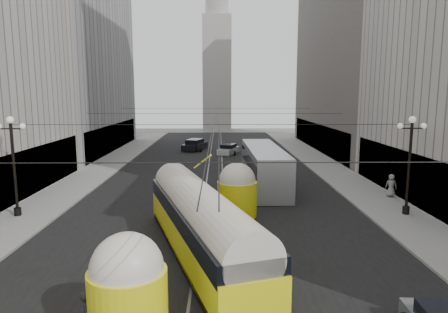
{
  "coord_description": "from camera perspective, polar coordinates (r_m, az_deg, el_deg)",
  "views": [
    {
      "loc": [
        0.4,
        -7.0,
        7.91
      ],
      "look_at": [
        0.7,
        16.79,
        4.16
      ],
      "focal_mm": 32.0,
      "sensor_mm": 36.0,
      "label": 1
    }
  ],
  "objects": [
    {
      "name": "building_left_far",
      "position": [
        59.01,
        -21.67,
        14.57
      ],
      "size": [
        12.6,
        28.6,
        28.6
      ],
      "color": "#999999",
      "rests_on": "ground"
    },
    {
      "name": "sedan_dark_far",
      "position": [
        56.59,
        -4.2,
        1.63
      ],
      "size": [
        3.54,
        5.39,
        1.58
      ],
      "color": "black",
      "rests_on": "ground"
    },
    {
      "name": "pedestrian_sidewalk_right",
      "position": [
        32.84,
        22.78,
        -3.85
      ],
      "size": [
        0.94,
        0.67,
        1.75
      ],
      "primitive_type": "imported",
      "rotation": [
        0.0,
        0.0,
        2.96
      ],
      "color": "gray",
      "rests_on": "sidewalk_right"
    },
    {
      "name": "sedan_white_far",
      "position": [
        52.86,
        0.64,
        1.0
      ],
      "size": [
        3.09,
        4.51,
        1.32
      ],
      "color": "white",
      "rests_on": "ground"
    },
    {
      "name": "distant_tower",
      "position": [
        87.29,
        -1.01,
        13.59
      ],
      "size": [
        6.0,
        6.0,
        31.36
      ],
      "color": "#B2AFA8",
      "rests_on": "ground"
    },
    {
      "name": "road",
      "position": [
        40.29,
        -1.28,
        -2.37
      ],
      "size": [
        20.0,
        85.0,
        0.02
      ],
      "primitive_type": "cube",
      "color": "black",
      "rests_on": "ground"
    },
    {
      "name": "sidewalk_right",
      "position": [
        45.22,
        14.15,
        -1.29
      ],
      "size": [
        4.0,
        72.0,
        0.15
      ],
      "primitive_type": "cube",
      "color": "gray",
      "rests_on": "ground"
    },
    {
      "name": "lamppost_left_mid",
      "position": [
        28.49,
        -27.87,
        -0.5
      ],
      "size": [
        1.86,
        0.44,
        6.37
      ],
      "color": "black",
      "rests_on": "sidewalk_left"
    },
    {
      "name": "building_right_far",
      "position": [
        58.99,
        19.53,
        16.65
      ],
      "size": [
        12.6,
        32.6,
        32.6
      ],
      "color": "#514C47",
      "rests_on": "ground"
    },
    {
      "name": "streetcar",
      "position": [
        19.69,
        -3.36,
        -9.3
      ],
      "size": [
        6.72,
        15.63,
        3.57
      ],
      "color": "#F5F115",
      "rests_on": "ground"
    },
    {
      "name": "catenary",
      "position": [
        38.55,
        -1.15,
        5.94
      ],
      "size": [
        25.0,
        72.0,
        0.23
      ],
      "color": "black",
      "rests_on": "ground"
    },
    {
      "name": "sidewalk_left",
      "position": [
        45.44,
        -16.56,
        -1.35
      ],
      "size": [
        4.0,
        72.0,
        0.15
      ],
      "primitive_type": "cube",
      "color": "gray",
      "rests_on": "ground"
    },
    {
      "name": "rail_left",
      "position": [
        40.31,
        -2.35,
        -2.37
      ],
      "size": [
        0.12,
        85.0,
        0.04
      ],
      "primitive_type": "cube",
      "color": "gray",
      "rests_on": "ground"
    },
    {
      "name": "city_bus",
      "position": [
        34.61,
        5.73,
        -1.2
      ],
      "size": [
        3.04,
        13.21,
        3.34
      ],
      "color": "#A8ABAD",
      "rests_on": "ground"
    },
    {
      "name": "lamppost_right_mid",
      "position": [
        28.13,
        24.98,
        -0.4
      ],
      "size": [
        1.86,
        0.44,
        6.37
      ],
      "color": "black",
      "rests_on": "sidewalk_right"
    },
    {
      "name": "rail_right",
      "position": [
        40.29,
        -0.21,
        -2.36
      ],
      "size": [
        0.12,
        85.0,
        0.04
      ],
      "primitive_type": "cube",
      "color": "gray",
      "rests_on": "ground"
    }
  ]
}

